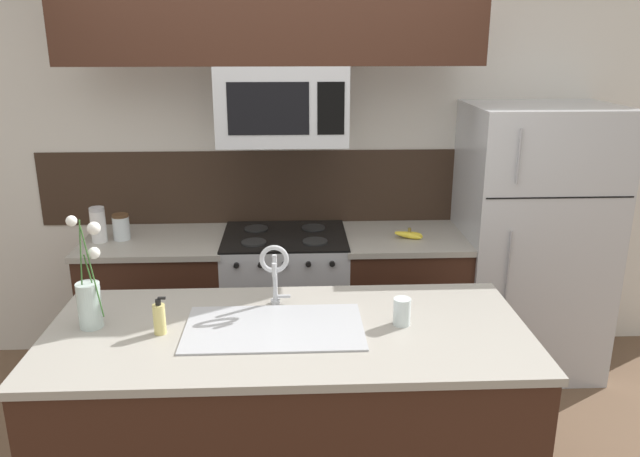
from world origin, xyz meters
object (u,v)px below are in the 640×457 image
dish_soap_bottle (159,318)px  flower_vase (90,299)px  sink_faucet (275,267)px  refrigerator (530,241)px  stove_range (286,303)px  drinking_glass (402,312)px  storage_jar_tall (98,225)px  banana_bunch (409,235)px  storage_jar_medium (121,227)px  microwave (282,105)px

dish_soap_bottle → flower_vase: 0.32m
sink_faucet → dish_soap_bottle: (-0.48, -0.24, -0.13)m
sink_faucet → flower_vase: flower_vase is taller
flower_vase → refrigerator: bearing=27.2°
stove_range → drinking_glass: size_ratio=7.73×
dish_soap_bottle → drinking_glass: 1.03m
stove_range → storage_jar_tall: 1.25m
banana_bunch → stove_range: bearing=175.5°
stove_range → refrigerator: (1.56, 0.02, 0.39)m
refrigerator → sink_faucet: size_ratio=5.59×
storage_jar_medium → drinking_glass: storage_jar_medium is taller
storage_jar_tall → drinking_glass: 2.02m
microwave → refrigerator: microwave is taller
stove_range → storage_jar_medium: (-0.99, 0.00, 0.53)m
dish_soap_bottle → flower_vase: size_ratio=0.33×
microwave → banana_bunch: microwave is taller
dish_soap_bottle → drinking_glass: (1.03, 0.04, -0.01)m
stove_range → dish_soap_bottle: size_ratio=5.64×
stove_range → flower_vase: size_ratio=1.85×
storage_jar_tall → dish_soap_bottle: (0.60, -1.23, -0.04)m
banana_bunch → drinking_glass: 1.20m
storage_jar_tall → dish_soap_bottle: bearing=-63.9°
microwave → drinking_glass: bearing=-67.0°
drinking_glass → flower_vase: 1.33m
refrigerator → flower_vase: size_ratio=3.40×
banana_bunch → sink_faucet: 1.27m
refrigerator → stove_range: bearing=-179.3°
storage_jar_tall → banana_bunch: storage_jar_tall is taller
stove_range → microwave: microwave is taller
microwave → drinking_glass: microwave is taller
flower_vase → dish_soap_bottle: bearing=-13.8°
flower_vase → drinking_glass: bearing=-1.6°
refrigerator → storage_jar_medium: refrigerator is taller
stove_range → dish_soap_bottle: 1.47m
refrigerator → banana_bunch: refrigerator is taller
microwave → refrigerator: (1.56, 0.04, -0.86)m
storage_jar_medium → refrigerator: bearing=0.4°
storage_jar_medium → flower_vase: size_ratio=0.32×
banana_bunch → flower_vase: flower_vase is taller
drinking_glass → microwave: bearing=113.0°
microwave → flower_vase: 1.58m
storage_jar_tall → flower_vase: flower_vase is taller
refrigerator → flower_vase: (-2.37, -1.22, 0.19)m
storage_jar_medium → banana_bunch: 1.76m
microwave → storage_jar_medium: bearing=178.7°
refrigerator → banana_bunch: (-0.79, -0.08, 0.08)m
stove_range → refrigerator: bearing=0.7°
refrigerator → banana_bunch: 0.80m
stove_range → refrigerator: size_ratio=0.54×
refrigerator → dish_soap_bottle: 2.44m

